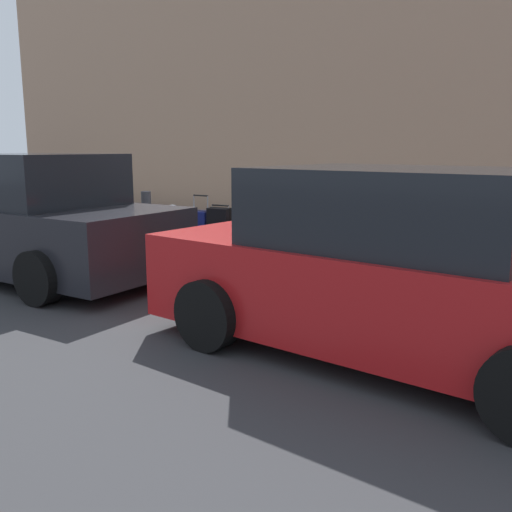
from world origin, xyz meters
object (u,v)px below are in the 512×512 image
object	(u,v)px
suitcase_navy_7	(201,231)
suitcase_silver_2	(334,250)
suitcase_maroon_5	(250,239)
bollard_post	(147,219)
suitcase_black_6	(221,231)
suitcase_red_4	(275,234)
fire_hydrant	(173,225)
parking_meter	(511,218)
suitcase_teal_3	(303,239)
parked_car_charcoal_1	(30,220)
parked_car_red_0	(396,269)
suitcase_olive_1	(369,253)
suitcase_navy_0	(399,254)

from	to	relation	value
suitcase_navy_7	suitcase_silver_2	bearing A→B (deg)	177.96
suitcase_maroon_5	bollard_post	xyz separation A→B (m)	(1.99, 0.23, 0.19)
suitcase_black_6	suitcase_red_4	bearing A→B (deg)	-178.83
suitcase_silver_2	fire_hydrant	xyz separation A→B (m)	(3.04, -0.07, 0.09)
suitcase_silver_2	parking_meter	size ratio (longest dim) A/B	0.62
suitcase_navy_7	suitcase_black_6	bearing A→B (deg)	175.35
suitcase_silver_2	fire_hydrant	bearing A→B (deg)	-1.38
suitcase_silver_2	suitcase_red_4	bearing A→B (deg)	-4.09
suitcase_teal_3	parked_car_charcoal_1	distance (m)	3.81
bollard_post	suitcase_navy_7	bearing A→B (deg)	-171.24
parked_car_red_0	fire_hydrant	bearing A→B (deg)	-25.56
fire_hydrant	bollard_post	size ratio (longest dim) A/B	0.77
fire_hydrant	parked_car_red_0	size ratio (longest dim) A/B	0.16
suitcase_teal_3	bollard_post	world-z (taller)	suitcase_teal_3
suitcase_red_4	suitcase_olive_1	bearing A→B (deg)	-179.64
bollard_post	parked_car_red_0	world-z (taller)	parked_car_red_0
suitcase_teal_3	parked_car_charcoal_1	size ratio (longest dim) A/B	0.22
suitcase_teal_3	suitcase_navy_7	bearing A→B (deg)	-1.64
bollard_post	suitcase_silver_2	bearing A→B (deg)	-178.74
suitcase_navy_0	suitcase_silver_2	bearing A→B (deg)	0.07
suitcase_olive_1	suitcase_red_4	world-z (taller)	suitcase_red_4
suitcase_teal_3	suitcase_red_4	world-z (taller)	suitcase_red_4
parked_car_red_0	suitcase_navy_0	bearing A→B (deg)	-69.76
suitcase_teal_3	suitcase_black_6	distance (m)	1.50
suitcase_silver_2	suitcase_navy_7	size ratio (longest dim) A/B	0.86
bollard_post	parked_car_red_0	distance (m)	5.64
suitcase_teal_3	parking_meter	bearing A→B (deg)	-173.69
suitcase_navy_0	parked_car_charcoal_1	world-z (taller)	parked_car_charcoal_1
parked_car_red_0	suitcase_red_4	bearing A→B (deg)	-39.76
parked_car_charcoal_1	suitcase_maroon_5	bearing A→B (deg)	-131.30
parking_meter	suitcase_silver_2	bearing A→B (deg)	8.68
suitcase_olive_1	parking_meter	distance (m)	1.76
suitcase_olive_1	parked_car_charcoal_1	distance (m)	4.67
parking_meter	suitcase_maroon_5	bearing A→B (deg)	2.71
fire_hydrant	suitcase_black_6	bearing A→B (deg)	178.85
bollard_post	suitcase_black_6	bearing A→B (deg)	-175.04
suitcase_teal_3	suitcase_black_6	size ratio (longest dim) A/B	1.30
suitcase_teal_3	suitcase_navy_7	distance (m)	1.93
parked_car_charcoal_1	parked_car_red_0	bearing A→B (deg)	180.00
suitcase_maroon_5	suitcase_red_4	bearing A→B (deg)	171.12
suitcase_red_4	parking_meter	xyz separation A→B (m)	(-3.13, -0.25, 0.43)
suitcase_olive_1	suitcase_teal_3	xyz separation A→B (m)	(0.98, 0.05, 0.09)
suitcase_black_6	suitcase_silver_2	bearing A→B (deg)	178.51
suitcase_navy_7	suitcase_olive_1	bearing A→B (deg)	179.90
suitcase_navy_0	parked_car_charcoal_1	distance (m)	5.02
suitcase_maroon_5	bollard_post	distance (m)	2.01
suitcase_silver_2	bollard_post	world-z (taller)	bollard_post
parked_car_charcoal_1	suitcase_navy_0	bearing A→B (deg)	-153.87
suitcase_teal_3	parked_car_charcoal_1	bearing A→B (deg)	36.04
suitcase_maroon_5	suitcase_navy_7	size ratio (longest dim) A/B	0.81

